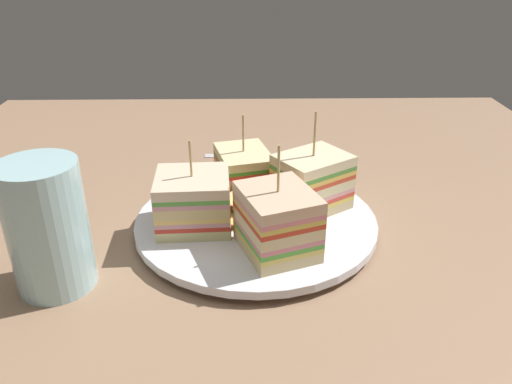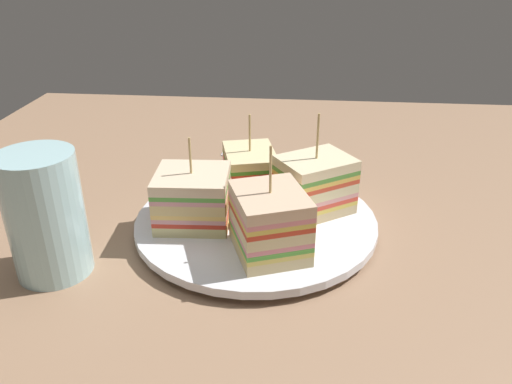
{
  "view_description": "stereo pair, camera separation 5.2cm",
  "coord_description": "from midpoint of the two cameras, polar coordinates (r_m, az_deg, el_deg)",
  "views": [
    {
      "loc": [
        -0.85,
        -46.36,
        27.8
      ],
      "look_at": [
        0.0,
        0.0,
        4.53
      ],
      "focal_mm": 35.38,
      "sensor_mm": 36.0,
      "label": 1
    },
    {
      "loc": [
        4.33,
        -46.17,
        27.8
      ],
      "look_at": [
        0.0,
        0.0,
        4.53
      ],
      "focal_mm": 35.38,
      "sensor_mm": 36.0,
      "label": 2
    }
  ],
  "objects": [
    {
      "name": "ground_plane",
      "position": [
        0.54,
        -2.73,
        -5.18
      ],
      "size": [
        94.37,
        99.21,
        1.8
      ],
      "primitive_type": "cube",
      "color": "#9A7659"
    },
    {
      "name": "plate",
      "position": [
        0.54,
        -2.78,
        -3.52
      ],
      "size": [
        25.35,
        25.35,
        1.53
      ],
      "color": "white",
      "rests_on": "ground_plane"
    },
    {
      "name": "sandwich_wedge_0",
      "position": [
        0.58,
        -3.96,
        2.26
      ],
      "size": [
        7.14,
        8.46,
        9.24
      ],
      "rotation": [
        0.0,
        0.0,
        4.96
      ],
      "color": "beige",
      "rests_on": "plate"
    },
    {
      "name": "sandwich_wedge_1",
      "position": [
        0.51,
        -9.93,
        -1.08
      ],
      "size": [
        7.68,
        7.19,
        9.24
      ],
      "rotation": [
        0.0,
        0.0,
        6.34
      ],
      "color": "beige",
      "rests_on": "plate"
    },
    {
      "name": "sandwich_wedge_2",
      "position": [
        0.46,
        -0.79,
        -3.42
      ],
      "size": [
        8.3,
        8.99,
        10.58
      ],
      "rotation": [
        0.0,
        0.0,
        8.21
      ],
      "color": "beige",
      "rests_on": "plate"
    },
    {
      "name": "sandwich_wedge_3",
      "position": [
        0.54,
        3.61,
        1.08
      ],
      "size": [
        9.25,
        8.8,
        10.86
      ],
      "rotation": [
        0.0,
        0.0,
        10.01
      ],
      "color": "#D7BD8A",
      "rests_on": "plate"
    },
    {
      "name": "chip_pile",
      "position": [
        0.53,
        -3.86,
        -1.88
      ],
      "size": [
        6.24,
        6.32,
        2.23
      ],
      "color": "#E5D578",
      "rests_on": "plate"
    },
    {
      "name": "salad_garnish",
      "position": [
        0.58,
        -9.88,
        0.12
      ],
      "size": [
        4.93,
        7.62,
        1.34
      ],
      "color": "#62A648",
      "rests_on": "plate"
    },
    {
      "name": "spoon",
      "position": [
        0.72,
        1.69,
        4.23
      ],
      "size": [
        15.99,
        3.04,
        1.0
      ],
      "rotation": [
        0.0,
        0.0,
        6.24
      ],
      "color": "silver",
      "rests_on": "ground_plane"
    },
    {
      "name": "drinking_glass",
      "position": [
        0.48,
        -25.27,
        -4.56
      ],
      "size": [
        6.81,
        6.81,
        11.75
      ],
      "color": "#ACD9E0",
      "rests_on": "ground_plane"
    }
  ]
}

